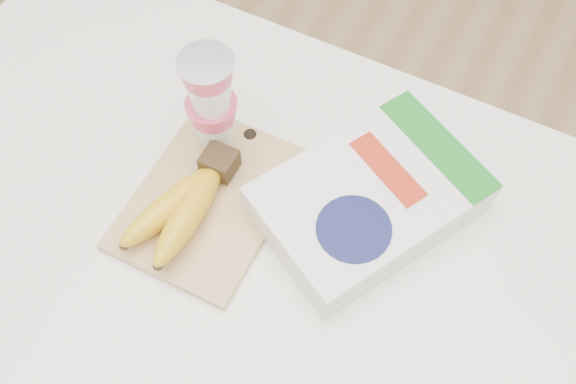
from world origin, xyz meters
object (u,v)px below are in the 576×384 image
object	(u,v)px
cutting_board	(210,199)
bananas	(184,204)
table	(235,307)
yogurt_stack	(211,101)
cereal_box	(369,199)

from	to	relation	value
cutting_board	bananas	world-z (taller)	bananas
table	bananas	world-z (taller)	bananas
yogurt_stack	cereal_box	distance (m)	0.26
table	cereal_box	size ratio (longest dim) A/B	3.06
bananas	cereal_box	size ratio (longest dim) A/B	0.58
yogurt_stack	cereal_box	world-z (taller)	yogurt_stack
table	cereal_box	bearing A→B (deg)	26.54
bananas	cereal_box	xyz separation A→B (m)	(0.23, 0.13, -0.00)
bananas	yogurt_stack	world-z (taller)	yogurt_stack
cutting_board	yogurt_stack	bearing A→B (deg)	113.12
cutting_board	bananas	size ratio (longest dim) A/B	1.32
table	cereal_box	world-z (taller)	cereal_box
cutting_board	bananas	bearing A→B (deg)	-114.76
cutting_board	cereal_box	bearing A→B (deg)	23.10
cutting_board	bananas	distance (m)	0.05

